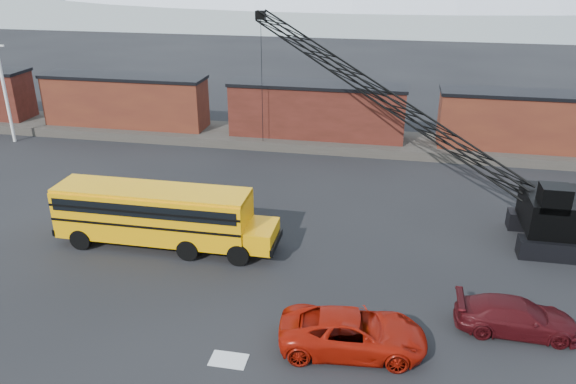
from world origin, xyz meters
name	(u,v)px	position (x,y,z in m)	size (l,w,h in m)	color
ground	(244,299)	(0.00, 0.00, 0.00)	(160.00, 160.00, 0.00)	black
gravel_berm	(316,140)	(0.00, 22.00, 0.35)	(120.00, 5.00, 0.70)	#4B443D
boxcar_west_near	(126,100)	(-16.00, 22.00, 2.76)	(13.70, 3.10, 4.17)	#4A1D15
boxcar_mid	(317,110)	(0.00, 22.00, 2.76)	(13.70, 3.10, 4.17)	#531E17
boxcar_east_near	(534,121)	(16.00, 22.00, 2.76)	(13.70, 3.10, 4.17)	#4A1D15
utility_pole	(5,91)	(-24.00, 18.00, 4.15)	(1.40, 0.24, 8.00)	silver
snow_patch	(229,360)	(0.50, -4.00, 0.01)	(1.40, 0.90, 0.02)	silver
school_bus	(160,214)	(-5.47, 3.98, 1.79)	(11.65, 2.65, 3.19)	#EF9E05
red_pickup	(353,332)	(5.02, -2.46, 0.78)	(2.60, 5.64, 1.57)	#A21407
maroon_suv	(516,317)	(11.38, -0.07, 0.70)	(1.95, 4.80, 1.39)	#3F0B0F
crawler_crane	(379,94)	(4.92, 13.94, 6.19)	(22.40, 14.43, 10.51)	black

